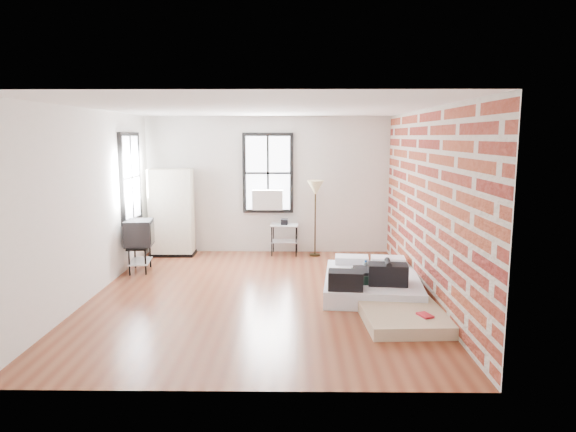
{
  "coord_description": "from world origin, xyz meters",
  "views": [
    {
      "loc": [
        0.54,
        -7.55,
        2.4
      ],
      "look_at": [
        0.44,
        0.3,
        1.17
      ],
      "focal_mm": 32.0,
      "sensor_mm": 36.0,
      "label": 1
    }
  ],
  "objects_px": {
    "mattress_bare": "(392,300)",
    "side_table": "(284,230)",
    "mattress_main": "(371,281)",
    "wardrobe": "(172,213)",
    "tv_stand": "(139,235)",
    "floor_lamp": "(315,192)"
  },
  "relations": [
    {
      "from": "side_table",
      "to": "floor_lamp",
      "type": "height_order",
      "value": "floor_lamp"
    },
    {
      "from": "wardrobe",
      "to": "floor_lamp",
      "type": "bearing_deg",
      "value": -1.12
    },
    {
      "from": "mattress_main",
      "to": "mattress_bare",
      "type": "relative_size",
      "value": 1.01
    },
    {
      "from": "wardrobe",
      "to": "tv_stand",
      "type": "height_order",
      "value": "wardrobe"
    },
    {
      "from": "mattress_main",
      "to": "wardrobe",
      "type": "bearing_deg",
      "value": 151.74
    },
    {
      "from": "side_table",
      "to": "tv_stand",
      "type": "height_order",
      "value": "tv_stand"
    },
    {
      "from": "floor_lamp",
      "to": "mattress_bare",
      "type": "bearing_deg",
      "value": -73.58
    },
    {
      "from": "mattress_main",
      "to": "side_table",
      "type": "xyz_separation_m",
      "value": [
        -1.4,
        2.55,
        0.33
      ]
    },
    {
      "from": "mattress_main",
      "to": "wardrobe",
      "type": "relative_size",
      "value": 1.18
    },
    {
      "from": "side_table",
      "to": "floor_lamp",
      "type": "xyz_separation_m",
      "value": [
        0.62,
        -0.09,
        0.8
      ]
    },
    {
      "from": "mattress_bare",
      "to": "mattress_main",
      "type": "bearing_deg",
      "value": 99.55
    },
    {
      "from": "wardrobe",
      "to": "side_table",
      "type": "height_order",
      "value": "wardrobe"
    },
    {
      "from": "mattress_main",
      "to": "floor_lamp",
      "type": "relative_size",
      "value": 1.35
    },
    {
      "from": "mattress_bare",
      "to": "floor_lamp",
      "type": "bearing_deg",
      "value": 103.46
    },
    {
      "from": "mattress_main",
      "to": "side_table",
      "type": "distance_m",
      "value": 2.93
    },
    {
      "from": "mattress_main",
      "to": "side_table",
      "type": "height_order",
      "value": "side_table"
    },
    {
      "from": "wardrobe",
      "to": "tv_stand",
      "type": "distance_m",
      "value": 1.33
    },
    {
      "from": "tv_stand",
      "to": "mattress_bare",
      "type": "bearing_deg",
      "value": -32.92
    },
    {
      "from": "mattress_bare",
      "to": "side_table",
      "type": "relative_size",
      "value": 2.77
    },
    {
      "from": "wardrobe",
      "to": "side_table",
      "type": "distance_m",
      "value": 2.31
    },
    {
      "from": "mattress_main",
      "to": "tv_stand",
      "type": "xyz_separation_m",
      "value": [
        -3.96,
        1.2,
        0.49
      ]
    },
    {
      "from": "mattress_bare",
      "to": "side_table",
      "type": "bearing_deg",
      "value": 112.33
    }
  ]
}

